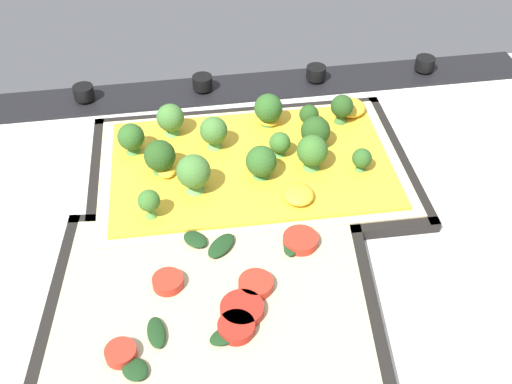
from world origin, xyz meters
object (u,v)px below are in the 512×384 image
at_px(baking_tray_front, 251,172).
at_px(broccoli_pizza, 250,158).
at_px(veggie_pizza_back, 215,297).
at_px(baking_tray_back, 213,301).

relative_size(baking_tray_front, broccoli_pizza, 1.07).
xyz_separation_m(baking_tray_front, veggie_pizza_back, (0.06, 0.18, 0.01)).
bearing_deg(baking_tray_front, broccoli_pizza, -82.75).
relative_size(baking_tray_front, veggie_pizza_back, 1.23).
bearing_deg(baking_tray_back, broccoli_pizza, -108.98).
distance_m(broccoli_pizza, veggie_pizza_back, 0.20).
xyz_separation_m(broccoli_pizza, baking_tray_back, (0.07, 0.19, -0.02)).
bearing_deg(broccoli_pizza, veggie_pizza_back, 71.67).
height_order(broccoli_pizza, baking_tray_back, broccoli_pizza).
distance_m(baking_tray_back, veggie_pizza_back, 0.01).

